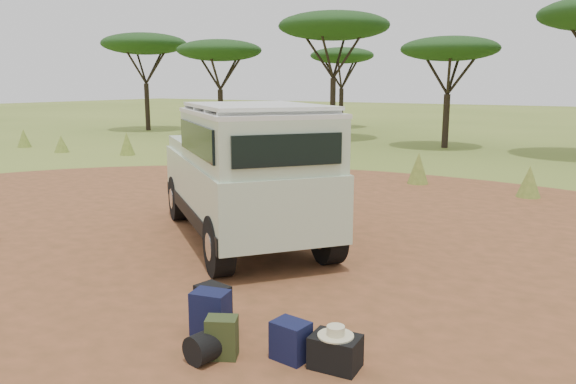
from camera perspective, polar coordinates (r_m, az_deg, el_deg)
The scene contains 12 objects.
ground at distance 8.77m, azimuth -6.17°, elevation -7.86°, with size 140.00×140.00×0.00m, color olive.
dirt_clearing at distance 8.77m, azimuth -6.17°, elevation -7.84°, with size 23.00×23.00×0.01m, color brown.
grass_fringe at distance 16.18m, azimuth 13.33°, elevation 2.12°, with size 36.60×1.60×0.90m.
acacia_treeline at distance 26.77m, azimuth 23.02°, elevation 14.57°, with size 46.70×13.20×6.26m.
safari_vehicle at distance 10.04m, azimuth -4.39°, elevation 1.68°, with size 5.22×4.72×2.49m.
backpack_black at distance 6.75m, azimuth -7.62°, elevation -11.49°, with size 0.38×0.28×0.52m, color black.
backpack_navy at distance 6.54m, azimuth -7.85°, elevation -12.16°, with size 0.40×0.29×0.53m, color #12173B.
backpack_olive at distance 6.07m, azimuth -6.72°, elevation -14.49°, with size 0.32×0.23×0.45m, color #323C1B.
duffel_navy at distance 6.00m, azimuth 0.28°, elevation -14.88°, with size 0.37×0.28×0.42m, color #12173B.
hard_case at distance 5.88m, azimuth 4.83°, elevation -15.90°, with size 0.49×0.34×0.34m, color black.
stuff_sack at distance 6.04m, azimuth -8.50°, elevation -15.32°, with size 0.32×0.32×0.32m, color black.
safari_hat at distance 5.78m, azimuth 4.87°, elevation -14.03°, with size 0.37×0.37×0.11m.
Camera 1 is at (5.13, -6.52, 2.83)m, focal length 35.00 mm.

